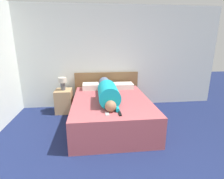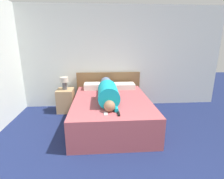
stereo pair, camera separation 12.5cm
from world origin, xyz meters
The scene contains 10 objects.
wall_back centered at (0.00, 3.38, 1.30)m, with size 5.84×0.06×2.60m.
bed centered at (-0.10, 2.19, 0.28)m, with size 1.56×2.07×0.57m.
headboard centered at (-0.10, 3.31, 0.46)m, with size 1.68×0.04×0.93m.
nightstand centered at (-1.20, 2.98, 0.29)m, with size 0.40×0.44×0.57m.
table_lamp centered at (-1.20, 2.98, 0.77)m, with size 0.20×0.20×0.31m.
person_lying centered at (-0.17, 2.19, 0.74)m, with size 0.39×1.72×0.39m.
pillow_near_headboard centered at (-0.43, 3.00, 0.64)m, with size 0.58×0.35×0.14m.
pillow_second centered at (0.27, 3.00, 0.63)m, with size 0.55×0.35×0.13m.
tv_remote centered at (-0.03, 1.39, 0.58)m, with size 0.04×0.15×0.02m.
cell_phone centered at (-0.24, 1.42, 0.57)m, with size 0.06×0.13×0.01m.
Camera 1 is at (-0.46, -1.24, 1.75)m, focal length 28.00 mm.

